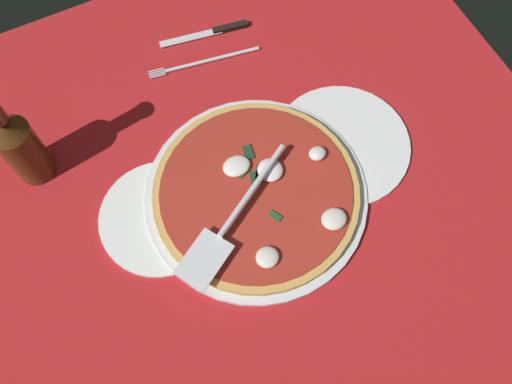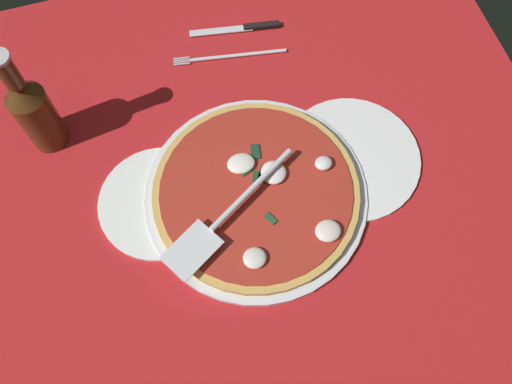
% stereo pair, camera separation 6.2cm
% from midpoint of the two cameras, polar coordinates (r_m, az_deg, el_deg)
% --- Properties ---
extents(ground_plane, '(1.03, 1.03, 0.01)m').
position_cam_midpoint_polar(ground_plane, '(0.95, -1.00, -0.02)').
color(ground_plane, '#B41D21').
extents(checker_pattern, '(1.03, 1.03, 0.00)m').
position_cam_midpoint_polar(checker_pattern, '(0.94, -1.01, 0.09)').
color(checker_pattern, white).
rests_on(checker_pattern, ground_plane).
extents(pizza_pan, '(0.37, 0.37, 0.01)m').
position_cam_midpoint_polar(pizza_pan, '(0.93, -1.92, -0.56)').
color(pizza_pan, silver).
rests_on(pizza_pan, ground_plane).
extents(dinner_plate_left, '(0.24, 0.24, 0.01)m').
position_cam_midpoint_polar(dinner_plate_left, '(0.98, 6.87, 4.64)').
color(dinner_plate_left, white).
rests_on(dinner_plate_left, ground_plane).
extents(dinner_plate_right, '(0.20, 0.20, 0.01)m').
position_cam_midpoint_polar(dinner_plate_right, '(0.94, -11.52, -2.73)').
color(dinner_plate_right, white).
rests_on(dinner_plate_right, ground_plane).
extents(pizza, '(0.34, 0.34, 0.03)m').
position_cam_midpoint_polar(pizza, '(0.92, -1.82, -0.20)').
color(pizza, '#D7A551').
rests_on(pizza, pizza_pan).
extents(pizza_server, '(0.25, 0.17, 0.01)m').
position_cam_midpoint_polar(pizza_server, '(0.88, -4.52, -2.96)').
color(pizza_server, silver).
rests_on(pizza_server, pizza).
extents(place_setting_near, '(0.23, 0.17, 0.01)m').
position_cam_midpoint_polar(place_setting_near, '(1.10, -6.49, 14.26)').
color(place_setting_near, white).
rests_on(place_setting_near, ground_plane).
extents(beer_bottle, '(0.06, 0.06, 0.23)m').
position_cam_midpoint_polar(beer_bottle, '(0.97, -24.70, 4.29)').
color(beer_bottle, '#512D13').
rests_on(beer_bottle, ground_plane).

